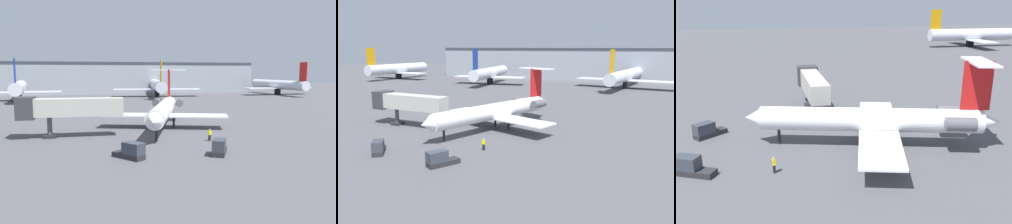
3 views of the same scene
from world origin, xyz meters
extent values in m
cube|color=#4C4C51|center=(0.00, 0.00, -0.05)|extent=(400.00, 400.00, 0.10)
cylinder|color=white|center=(2.11, 5.54, 3.23)|extent=(10.88, 24.76, 2.73)
cone|color=white|center=(-2.30, -7.15, 3.23)|extent=(3.17, 2.93, 2.59)
cone|color=white|center=(6.56, 18.32, 3.23)|extent=(3.04, 3.22, 2.32)
cube|color=white|center=(7.89, 4.58, 2.17)|extent=(10.80, 7.41, 0.24)
cube|color=white|center=(-3.01, 8.38, 2.17)|extent=(10.80, 7.41, 0.24)
cylinder|color=#595960|center=(7.41, 13.89, 3.63)|extent=(2.47, 3.52, 1.50)
cylinder|color=#595960|center=(3.14, 15.38, 3.63)|extent=(2.47, 3.52, 1.50)
cube|color=red|center=(5.93, 16.52, 7.33)|extent=(1.28, 3.10, 5.47)
cube|color=white|center=(5.93, 16.52, 9.96)|extent=(7.21, 4.50, 0.20)
cylinder|color=black|center=(-1.38, -4.51, 0.93)|extent=(0.36, 0.36, 1.87)
cylinder|color=black|center=(4.28, 6.90, 0.93)|extent=(0.36, 0.36, 1.87)
cylinder|color=black|center=(1.26, 7.95, 0.93)|extent=(0.36, 0.36, 1.87)
cube|color=#B7B2A8|center=(-12.30, 1.86, 4.44)|extent=(14.34, 3.40, 2.60)
cube|color=#333338|center=(-18.99, 2.24, 4.44)|extent=(2.58, 3.33, 3.20)
cylinder|color=#4C4C51|center=(-15.85, 2.06, 1.57)|extent=(0.70, 0.70, 3.14)
cube|color=#262626|center=(-15.85, 2.06, 0.25)|extent=(1.80, 1.80, 0.50)
cube|color=black|center=(5.96, -5.81, 0.42)|extent=(0.34, 0.26, 0.85)
cube|color=yellow|center=(5.96, -5.81, 1.15)|extent=(0.42, 0.29, 0.60)
sphere|color=tan|center=(5.96, -5.81, 1.57)|extent=(0.24, 0.24, 0.24)
cube|color=#262628|center=(-6.40, -12.55, 0.30)|extent=(3.52, 4.04, 0.60)
cube|color=#333842|center=(-5.92, -13.19, 1.25)|extent=(2.56, 2.76, 1.30)
cube|color=#262628|center=(4.29, -13.21, 0.30)|extent=(3.14, 4.18, 0.60)
cube|color=#333842|center=(3.91, -13.92, 1.25)|extent=(2.37, 2.78, 1.30)
cylinder|color=silver|center=(-78.74, 75.94, 4.56)|extent=(7.12, 33.46, 4.32)
cube|color=orange|center=(-79.98, 61.39, 10.22)|extent=(0.64, 4.01, 7.00)
cube|color=silver|center=(-78.74, 75.94, 2.80)|extent=(28.31, 8.35, 0.30)
cube|color=black|center=(-78.74, 75.94, 1.20)|extent=(1.20, 2.80, 2.40)
camera|label=1|loc=(-11.41, -49.47, 9.65)|focal=36.25mm
camera|label=2|loc=(27.04, -46.57, 14.04)|focal=36.81mm
camera|label=3|loc=(37.72, -7.86, 16.00)|focal=37.38mm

